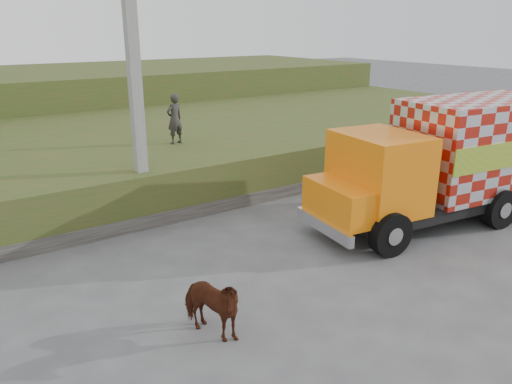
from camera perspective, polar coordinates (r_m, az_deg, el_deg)
ground at (r=11.50m, az=1.04°, el=-9.34°), size 120.00×120.00×0.00m
embankment at (r=19.77m, az=-15.93°, el=4.22°), size 40.00×12.00×1.50m
embankment_far at (r=31.11m, az=-23.36°, el=9.81°), size 40.00×12.00×3.00m
retaining_strip at (r=14.07m, az=-15.73°, el=-3.81°), size 16.00×0.50×0.40m
utility_pole at (r=13.86m, az=-13.71°, el=12.60°), size 1.20×0.30×8.00m
cargo_truck at (r=15.13m, az=21.40°, el=3.40°), size 7.93×3.47×3.43m
cow at (r=9.16m, az=-5.29°, el=-12.90°), size 1.14×1.59×1.22m
pedestrian at (r=17.42m, az=-9.28°, el=8.25°), size 0.70×0.55×1.71m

